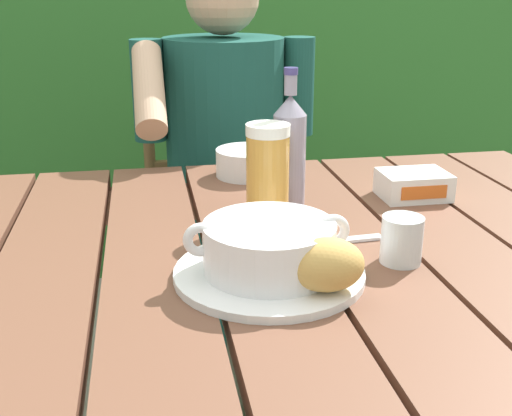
% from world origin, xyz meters
% --- Properties ---
extents(dining_table, '(1.44, 0.96, 0.78)m').
position_xyz_m(dining_table, '(-0.00, 0.00, 0.69)').
color(dining_table, brown).
rests_on(dining_table, ground_plane).
extents(hedge_backdrop, '(4.12, 0.95, 2.54)m').
position_xyz_m(hedge_backdrop, '(-0.10, 1.90, 1.04)').
color(hedge_backdrop, '#2B6326').
rests_on(hedge_backdrop, ground_plane).
extents(chair_near_diner, '(0.45, 0.43, 0.95)m').
position_xyz_m(chair_near_diner, '(0.05, 0.92, 0.47)').
color(chair_near_diner, brown).
rests_on(chair_near_diner, ground_plane).
extents(person_eating, '(0.48, 0.47, 1.25)m').
position_xyz_m(person_eating, '(0.05, 0.72, 0.73)').
color(person_eating, '#17473E').
rests_on(person_eating, ground_plane).
extents(serving_plate, '(0.27, 0.27, 0.01)m').
position_xyz_m(serving_plate, '(-0.00, -0.12, 0.78)').
color(serving_plate, white).
rests_on(serving_plate, dining_table).
extents(soup_bowl, '(0.24, 0.19, 0.08)m').
position_xyz_m(soup_bowl, '(-0.00, -0.12, 0.83)').
color(soup_bowl, white).
rests_on(soup_bowl, serving_plate).
extents(bread_roll, '(0.11, 0.09, 0.07)m').
position_xyz_m(bread_roll, '(0.06, -0.20, 0.83)').
color(bread_roll, tan).
rests_on(bread_roll, serving_plate).
extents(beer_glass, '(0.08, 0.08, 0.18)m').
position_xyz_m(beer_glass, '(0.04, 0.09, 0.87)').
color(beer_glass, gold).
rests_on(beer_glass, dining_table).
extents(beer_bottle, '(0.06, 0.06, 0.26)m').
position_xyz_m(beer_bottle, '(0.09, 0.15, 0.89)').
color(beer_bottle, gray).
rests_on(beer_bottle, dining_table).
extents(water_glass_small, '(0.06, 0.06, 0.07)m').
position_xyz_m(water_glass_small, '(0.21, -0.11, 0.81)').
color(water_glass_small, silver).
rests_on(water_glass_small, dining_table).
extents(butter_tub, '(0.13, 0.10, 0.05)m').
position_xyz_m(butter_tub, '(0.35, 0.18, 0.80)').
color(butter_tub, white).
rests_on(butter_tub, dining_table).
extents(table_knife, '(0.14, 0.03, 0.01)m').
position_xyz_m(table_knife, '(0.13, -0.02, 0.78)').
color(table_knife, silver).
rests_on(table_knife, dining_table).
extents(diner_bowl, '(0.14, 0.14, 0.06)m').
position_xyz_m(diner_bowl, '(0.05, 0.38, 0.81)').
color(diner_bowl, white).
rests_on(diner_bowl, dining_table).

